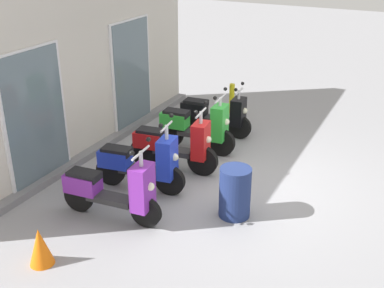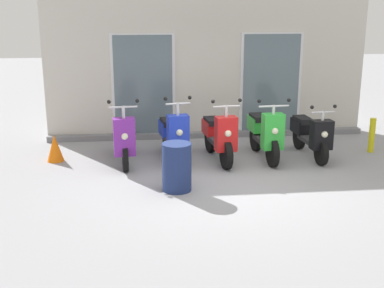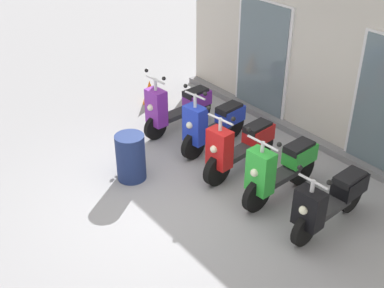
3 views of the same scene
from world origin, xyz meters
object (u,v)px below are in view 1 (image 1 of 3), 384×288
scooter_blue (141,163)px  traffic_cone (40,247)px  trash_bin (235,192)px  scooter_red (175,145)px  scooter_green (197,127)px  scooter_purple (113,190)px  curb_bollard (232,99)px  scooter_black (215,114)px

scooter_blue → traffic_cone: scooter_blue is taller
traffic_cone → trash_bin: size_ratio=0.66×
scooter_red → scooter_green: (0.90, -0.00, 0.03)m
scooter_purple → scooter_red: 1.80m
traffic_cone → trash_bin: trash_bin is taller
scooter_green → curb_bollard: (2.26, 0.21, -0.16)m
scooter_blue → trash_bin: (-0.05, -1.66, -0.09)m
scooter_green → trash_bin: bearing=-140.2°
scooter_purple → scooter_green: (2.70, -0.04, 0.02)m
scooter_green → curb_bollard: 2.28m
scooter_red → curb_bollard: 3.17m
trash_bin → scooter_blue: bearing=88.1°
traffic_cone → trash_bin: 2.83m
scooter_green → scooter_black: 0.92m
scooter_purple → scooter_red: scooter_purple is taller
scooter_blue → traffic_cone: bearing=176.7°
scooter_red → scooter_green: scooter_red is taller
scooter_black → scooter_red: bearing=-178.8°
scooter_green → trash_bin: scooter_green is taller
curb_bollard → trash_bin: (-4.07, -1.72, 0.04)m
scooter_black → scooter_purple: bearing=179.9°
scooter_purple → scooter_black: 3.62m
scooter_red → traffic_cone: (-3.10, 0.28, -0.22)m
scooter_purple → scooter_black: (3.62, -0.01, -0.03)m
scooter_green → curb_bollard: size_ratio=2.27×
traffic_cone → curb_bollard: bearing=-0.6°
scooter_red → traffic_cone: 3.12m
traffic_cone → scooter_green: bearing=-3.9°
scooter_green → trash_bin: size_ratio=2.03×
scooter_purple → scooter_red: size_ratio=0.98×
scooter_red → scooter_green: bearing=-0.0°
scooter_purple → traffic_cone: size_ratio=3.10×
scooter_black → scooter_green: bearing=-177.6°
scooter_purple → scooter_blue: size_ratio=1.03×
traffic_cone → trash_bin: (2.19, -1.78, 0.13)m
traffic_cone → scooter_blue: bearing=-3.3°
scooter_green → traffic_cone: bearing=176.1°
trash_bin → scooter_black: bearing=29.5°
scooter_red → curb_bollard: bearing=3.9°
scooter_purple → curb_bollard: size_ratio=2.30×
scooter_green → curb_bollard: scooter_green is taller
scooter_green → scooter_red: bearing=180.0°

